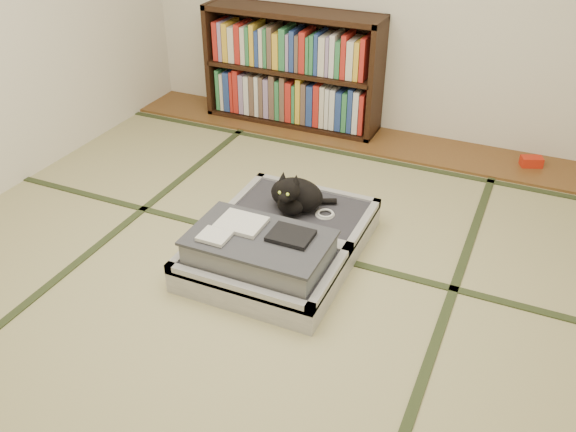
% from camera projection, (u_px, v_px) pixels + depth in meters
% --- Properties ---
extents(floor, '(4.50, 4.50, 0.00)m').
position_uv_depth(floor, '(253.00, 284.00, 3.29)').
color(floor, tan).
rests_on(floor, ground).
extents(wood_strip, '(4.00, 0.50, 0.02)m').
position_uv_depth(wood_strip, '(367.00, 139.00, 4.83)').
color(wood_strip, brown).
rests_on(wood_strip, ground).
extents(red_item, '(0.17, 0.14, 0.07)m').
position_uv_depth(red_item, '(531.00, 161.00, 4.41)').
color(red_item, red).
rests_on(red_item, wood_strip).
extents(room_shell, '(4.50, 4.50, 4.50)m').
position_uv_depth(room_shell, '(242.00, 7.00, 2.52)').
color(room_shell, white).
rests_on(room_shell, ground).
extents(tatami_borders, '(4.00, 4.50, 0.01)m').
position_uv_depth(tatami_borders, '(290.00, 237.00, 3.67)').
color(tatami_borders, '#2D381E').
rests_on(tatami_borders, ground).
extents(bookcase, '(1.44, 0.33, 0.93)m').
position_uv_depth(bookcase, '(292.00, 71.00, 4.89)').
color(bookcase, black).
rests_on(bookcase, wood_strip).
extents(suitcase, '(0.83, 1.11, 0.33)m').
position_uv_depth(suitcase, '(278.00, 243.00, 3.42)').
color(suitcase, '#BBBABF').
rests_on(suitcase, floor).
extents(cat, '(0.37, 0.37, 0.30)m').
position_uv_depth(cat, '(295.00, 195.00, 3.57)').
color(cat, black).
rests_on(cat, suitcase).
extents(cable_coil, '(0.12, 0.12, 0.03)m').
position_uv_depth(cable_coil, '(325.00, 214.00, 3.58)').
color(cable_coil, white).
rests_on(cable_coil, suitcase).
extents(hanger, '(0.44, 0.26, 0.01)m').
position_uv_depth(hanger, '(217.00, 275.00, 3.35)').
color(hanger, black).
rests_on(hanger, floor).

